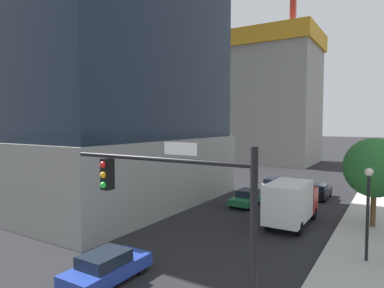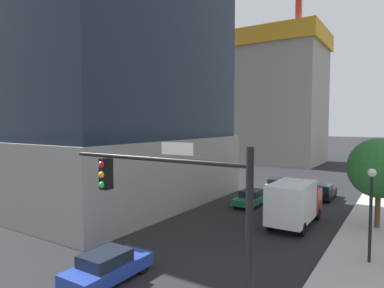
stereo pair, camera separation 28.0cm
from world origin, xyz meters
name	(u,v)px [view 2 (the right image)]	position (x,y,z in m)	size (l,w,h in m)	color
sidewalk	(375,242)	(7.87, 20.00, 0.07)	(4.53, 120.00, 0.15)	#B2AFA8
construction_building	(279,92)	(-11.55, 59.66, 13.54)	(18.64, 22.41, 33.99)	#9E9B93
traffic_light_pole	(179,214)	(3.82, 4.28, 4.91)	(6.57, 0.48, 6.84)	black
street_lamp	(371,200)	(7.87, 16.21, 3.50)	(0.44, 0.44, 5.02)	black
street_tree	(379,168)	(7.77, 23.27, 4.38)	(4.23, 4.23, 6.36)	brown
car_black	(324,192)	(2.57, 31.22, 0.75)	(1.79, 4.29, 1.50)	black
car_green	(251,198)	(-2.47, 24.83, 0.73)	(1.90, 4.41, 1.45)	#1E6638
car_blue	(107,267)	(-2.47, 7.33, 0.73)	(1.94, 4.40, 1.48)	#233D9E
car_white	(280,184)	(-2.47, 33.01, 0.73)	(1.89, 4.70, 1.45)	silver
box_truck	(294,202)	(2.57, 20.80, 1.80)	(2.49, 6.52, 3.30)	#B21E1E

